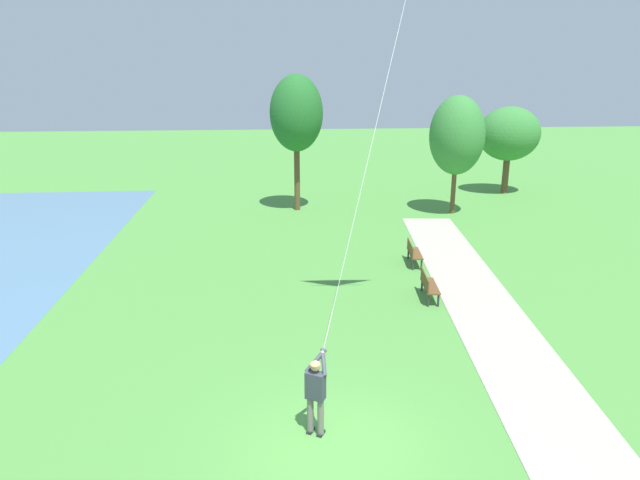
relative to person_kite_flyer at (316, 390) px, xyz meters
The scene contains 8 objects.
ground_plane 1.19m from the person_kite_flyer, 57.52° to the right, with size 120.00×120.00×0.00m, color #4C8E3D.
walkway_path 5.76m from the person_kite_flyer, 15.57° to the left, with size 2.40×32.00×0.02m, color #ADA393.
person_kite_flyer is the anchor object (origin of this frame).
park_bench_near_walkway 8.35m from the person_kite_flyer, 59.06° to the left, with size 0.57×1.53×0.88m.
park_bench_far_walkway 11.60m from the person_kite_flyer, 66.61° to the left, with size 0.57×1.53×0.88m.
tree_lakeside_far 20.32m from the person_kite_flyer, 88.64° to the left, with size 2.74×2.86×7.06m.
tree_behind_path 20.61m from the person_kite_flyer, 65.23° to the left, with size 2.76×3.10×6.06m.
tree_treeline_center 26.71m from the person_kite_flyer, 60.35° to the left, with size 3.67×2.95×5.15m.
Camera 1 is at (-1.09, -10.30, 7.60)m, focal length 32.95 mm.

